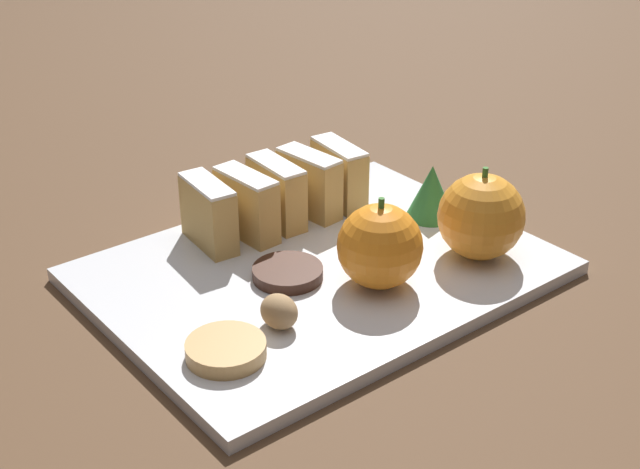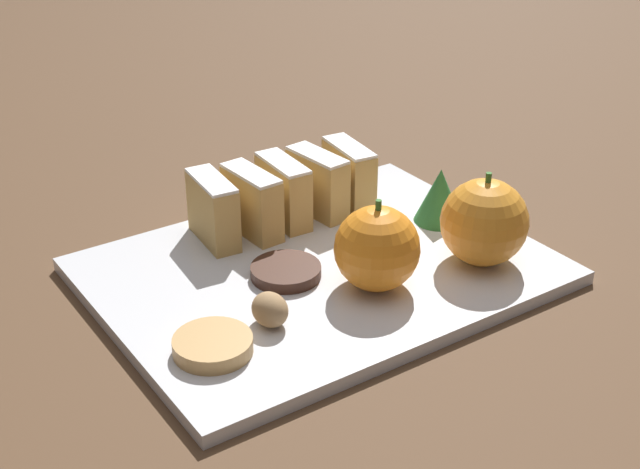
% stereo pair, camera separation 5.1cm
% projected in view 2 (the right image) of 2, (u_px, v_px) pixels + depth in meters
% --- Properties ---
extents(ground_plane, '(6.00, 6.00, 0.00)m').
position_uv_depth(ground_plane, '(320.00, 277.00, 0.78)').
color(ground_plane, '#513823').
extents(serving_platter, '(0.28, 0.38, 0.01)m').
position_uv_depth(serving_platter, '(320.00, 271.00, 0.77)').
color(serving_platter, silver).
rests_on(serving_platter, ground_plane).
extents(stollen_slice_front, '(0.07, 0.03, 0.06)m').
position_uv_depth(stollen_slice_front, '(213.00, 210.00, 0.80)').
color(stollen_slice_front, tan).
rests_on(stollen_slice_front, serving_platter).
extents(stollen_slice_second, '(0.07, 0.03, 0.06)m').
position_uv_depth(stollen_slice_second, '(252.00, 203.00, 0.81)').
color(stollen_slice_second, tan).
rests_on(stollen_slice_second, serving_platter).
extents(stollen_slice_third, '(0.07, 0.03, 0.06)m').
position_uv_depth(stollen_slice_third, '(283.00, 191.00, 0.83)').
color(stollen_slice_third, tan).
rests_on(stollen_slice_third, serving_platter).
extents(stollen_slice_fourth, '(0.07, 0.03, 0.06)m').
position_uv_depth(stollen_slice_fourth, '(317.00, 183.00, 0.85)').
color(stollen_slice_fourth, tan).
rests_on(stollen_slice_fourth, serving_platter).
extents(stollen_slice_fifth, '(0.07, 0.03, 0.06)m').
position_uv_depth(stollen_slice_fifth, '(349.00, 175.00, 0.87)').
color(stollen_slice_fifth, tan).
rests_on(stollen_slice_fifth, serving_platter).
extents(orange_near, '(0.08, 0.08, 0.08)m').
position_uv_depth(orange_near, '(484.00, 222.00, 0.76)').
color(orange_near, orange).
rests_on(orange_near, serving_platter).
extents(orange_far, '(0.07, 0.07, 0.08)m').
position_uv_depth(orange_far, '(377.00, 248.00, 0.72)').
color(orange_far, orange).
rests_on(orange_far, serving_platter).
extents(walnut, '(0.03, 0.03, 0.03)m').
position_uv_depth(walnut, '(270.00, 310.00, 0.68)').
color(walnut, '#9E7A51').
rests_on(walnut, serving_platter).
extents(chocolate_cookie, '(0.06, 0.06, 0.01)m').
position_uv_depth(chocolate_cookie, '(285.00, 271.00, 0.75)').
color(chocolate_cookie, '#381E14').
rests_on(chocolate_cookie, serving_platter).
extents(gingerbread_cookie, '(0.06, 0.06, 0.01)m').
position_uv_depth(gingerbread_cookie, '(213.00, 345.00, 0.65)').
color(gingerbread_cookie, tan).
rests_on(gingerbread_cookie, serving_platter).
extents(evergreen_sprig, '(0.05, 0.05, 0.05)m').
position_uv_depth(evergreen_sprig, '(440.00, 195.00, 0.83)').
color(evergreen_sprig, '#2D7538').
rests_on(evergreen_sprig, serving_platter).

